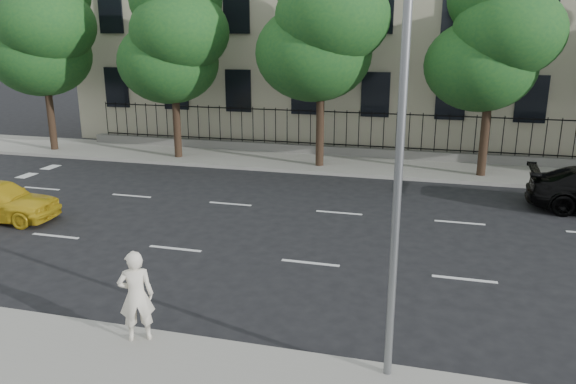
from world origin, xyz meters
name	(u,v)px	position (x,y,z in m)	size (l,w,h in m)	color
ground	(286,305)	(0.00, 0.00, 0.00)	(120.00, 120.00, 0.00)	black
far_sidewalk	(365,165)	(0.00, 14.00, 0.07)	(60.00, 4.00, 0.15)	gray
lane_markings	(326,235)	(0.00, 4.75, 0.01)	(49.60, 4.62, 0.01)	silver
iron_fence	(370,146)	(0.00, 15.70, 0.65)	(30.00, 0.50, 2.20)	slate
street_light	(405,88)	(2.50, -1.77, 5.15)	(0.25, 3.32, 8.05)	slate
tree_a	(44,29)	(-15.96, 13.36, 6.13)	(5.71, 5.31, 9.39)	#382619
tree_b	(174,35)	(-8.96, 13.36, 5.84)	(5.53, 5.12, 8.97)	#382619
tree_c	(323,22)	(-1.96, 13.36, 6.41)	(5.89, 5.50, 9.80)	#382619
tree_d	(495,36)	(5.04, 13.36, 5.84)	(5.34, 4.94, 8.84)	#382619
woman_near	(136,296)	(-2.38, -2.40, 1.09)	(0.68, 0.45, 1.87)	silver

